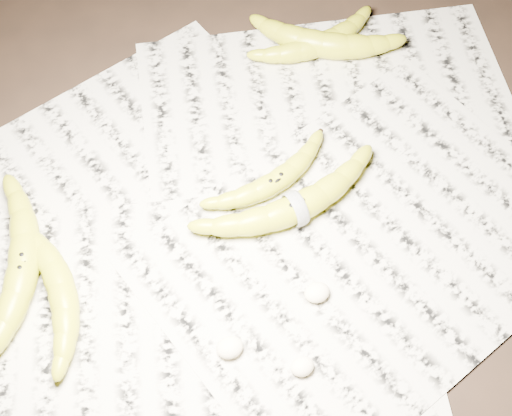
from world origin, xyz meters
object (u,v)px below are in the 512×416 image
object	(u,v)px
banana_left_a	(22,266)
banana_center	(275,181)
banana_taped	(296,207)
banana_left_b	(61,288)
banana_upper_a	(319,43)
banana_upper_b	(324,43)

from	to	relation	value
banana_left_a	banana_center	size ratio (longest dim) A/B	1.35
banana_taped	banana_center	bearing A→B (deg)	94.94
banana_left_b	banana_upper_a	size ratio (longest dim) A/B	1.04
banana_left_a	banana_upper_b	xyz separation A→B (m)	(0.51, 0.21, -0.00)
banana_left_a	banana_center	bearing A→B (deg)	-69.34
banana_left_a	banana_upper_a	xyz separation A→B (m)	(0.50, 0.21, -0.00)
banana_taped	banana_upper_a	xyz separation A→B (m)	(0.15, 0.26, -0.00)
banana_center	banana_left_b	bearing A→B (deg)	174.96
banana_center	banana_taped	world-z (taller)	banana_taped
banana_center	banana_left_a	bearing A→B (deg)	166.49
banana_center	banana_taped	xyz separation A→B (m)	(0.01, -0.05, 0.00)
banana_taped	banana_upper_b	world-z (taller)	banana_upper_b
banana_center	banana_upper_b	bearing A→B (deg)	36.77
banana_left_a	banana_left_b	bearing A→B (deg)	-120.37
banana_left_a	banana_upper_b	world-z (taller)	same
banana_left_a	banana_left_b	size ratio (longest dim) A/B	1.25
banana_taped	banana_upper_a	bearing A→B (deg)	54.48
banana_upper_b	banana_left_b	bearing A→B (deg)	-119.60
banana_center	banana_taped	size ratio (longest dim) A/B	0.73
banana_center	banana_taped	bearing A→B (deg)	-93.89
banana_taped	banana_left_a	bearing A→B (deg)	167.18
banana_left_b	banana_upper_a	distance (m)	0.53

